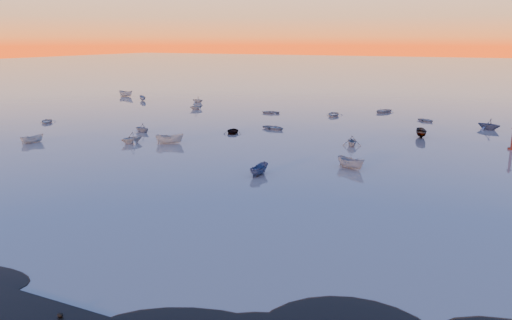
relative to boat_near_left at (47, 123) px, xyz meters
The scene contains 6 objects.
ground 74.34m from the boat_near_left, 51.34° to the left, with size 600.00×600.00×0.00m, color slate.
mud_lobes 63.26m from the boat_near_left, 42.77° to the right, with size 140.00×6.00×0.07m, color black, non-canonical shape.
moored_fleet 47.73m from the boat_near_left, 13.38° to the left, with size 124.00×58.00×1.20m, color #B9B9B5, non-canonical shape.
boat_near_left is the anchor object (origin of this frame).
boat_near_center 30.69m from the boat_near_left, 10.15° to the right, with size 4.06×1.72×1.41m, color #B9B9B5.
boat_near_right 54.43m from the boat_near_left, ahead, with size 3.30×1.48×1.15m, color gray.
Camera 1 is at (25.01, -21.48, 14.78)m, focal length 35.00 mm.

